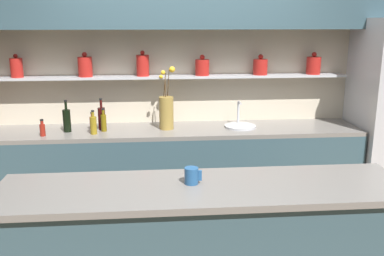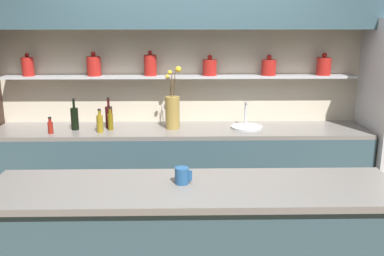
% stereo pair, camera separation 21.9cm
% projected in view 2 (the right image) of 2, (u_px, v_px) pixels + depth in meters
% --- Properties ---
extents(back_wall_unit, '(5.20, 0.44, 2.60)m').
position_uv_depth(back_wall_unit, '(189.00, 62.00, 4.37)').
color(back_wall_unit, beige).
rests_on(back_wall_unit, ground_plane).
extents(back_counter_unit, '(3.68, 0.62, 0.92)m').
position_uv_depth(back_counter_unit, '(181.00, 172.00, 4.36)').
color(back_counter_unit, '#334C56').
rests_on(back_counter_unit, ground_plane).
extents(flower_vase, '(0.16, 0.16, 0.61)m').
position_uv_depth(flower_vase, '(173.00, 111.00, 4.21)').
color(flower_vase, olive).
rests_on(flower_vase, back_counter_unit).
extents(sink_fixture, '(0.31, 0.31, 0.25)m').
position_uv_depth(sink_fixture, '(247.00, 126.00, 4.26)').
color(sink_fixture, '#B7B7BC').
rests_on(sink_fixture, back_counter_unit).
extents(bottle_sauce_0, '(0.06, 0.06, 0.17)m').
position_uv_depth(bottle_sauce_0, '(100.00, 121.00, 4.25)').
color(bottle_sauce_0, maroon).
rests_on(bottle_sauce_0, back_counter_unit).
extents(bottle_wine_1, '(0.07, 0.07, 0.31)m').
position_uv_depth(bottle_wine_1, '(75.00, 118.00, 4.17)').
color(bottle_wine_1, black).
rests_on(bottle_wine_1, back_counter_unit).
extents(bottle_wine_2, '(0.07, 0.07, 0.31)m').
position_uv_depth(bottle_wine_2, '(109.00, 116.00, 4.26)').
color(bottle_wine_2, '#380C0C').
rests_on(bottle_wine_2, back_counter_unit).
extents(bottle_oil_3, '(0.06, 0.06, 0.23)m').
position_uv_depth(bottle_oil_3, '(100.00, 123.00, 4.08)').
color(bottle_oil_3, olive).
rests_on(bottle_oil_3, back_counter_unit).
extents(bottle_oil_4, '(0.05, 0.05, 0.23)m').
position_uv_depth(bottle_oil_4, '(110.00, 121.00, 4.18)').
color(bottle_oil_4, brown).
rests_on(bottle_oil_4, back_counter_unit).
extents(bottle_sauce_5, '(0.05, 0.05, 0.16)m').
position_uv_depth(bottle_sauce_5, '(50.00, 127.00, 4.04)').
color(bottle_sauce_5, maroon).
rests_on(bottle_sauce_5, back_counter_unit).
extents(coffee_mug, '(0.10, 0.08, 0.10)m').
position_uv_depth(coffee_mug, '(182.00, 176.00, 2.54)').
color(coffee_mug, '#235184').
rests_on(coffee_mug, island_counter).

